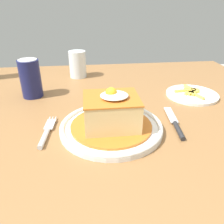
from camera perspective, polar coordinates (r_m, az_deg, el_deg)
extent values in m
cube|color=olive|center=(0.65, -1.02, -2.17)|extent=(1.20, 1.05, 0.04)
cylinder|color=olive|center=(1.35, 19.67, -5.22)|extent=(0.07, 0.07, 0.70)
cylinder|color=white|center=(0.57, 0.24, -4.06)|extent=(0.26, 0.26, 0.01)
torus|color=white|center=(0.56, 0.24, -3.41)|extent=(0.26, 0.26, 0.01)
cylinder|color=#C66B23|center=(0.56, 0.24, -3.36)|extent=(0.20, 0.20, 0.01)
cube|color=#E5C684|center=(0.55, 0.24, 0.10)|extent=(0.13, 0.11, 0.07)
cube|color=#C66B23|center=(0.53, 0.25, 3.63)|extent=(0.13, 0.11, 0.00)
ellipsoid|color=white|center=(0.52, 0.59, 4.19)|extent=(0.07, 0.06, 0.01)
sphere|color=yellow|center=(0.53, 0.25, 4.78)|extent=(0.03, 0.03, 0.03)
cylinder|color=silver|center=(0.55, -16.75, -6.35)|extent=(0.02, 0.08, 0.01)
cube|color=silver|center=(0.60, -15.32, -2.99)|extent=(0.03, 0.05, 0.00)
cylinder|color=silver|center=(0.62, -14.12, -1.83)|extent=(0.01, 0.03, 0.00)
cylinder|color=silver|center=(0.63, -14.84, -1.84)|extent=(0.01, 0.03, 0.00)
cylinder|color=silver|center=(0.63, -15.55, -1.84)|extent=(0.01, 0.03, 0.00)
cylinder|color=#262628|center=(0.58, 16.45, -4.49)|extent=(0.02, 0.08, 0.01)
cube|color=silver|center=(0.65, 14.56, -0.68)|extent=(0.03, 0.09, 0.00)
cylinder|color=#191E51|center=(0.79, -19.81, 7.88)|extent=(0.07, 0.07, 0.12)
cylinder|color=silver|center=(0.77, -20.54, 12.22)|extent=(0.06, 0.06, 0.00)
cylinder|color=silver|center=(0.96, -8.54, 10.43)|extent=(0.06, 0.06, 0.06)
cylinder|color=silver|center=(0.95, -8.64, 11.79)|extent=(0.07, 0.07, 0.10)
cylinder|color=white|center=(0.81, 19.45, 4.16)|extent=(0.17, 0.17, 0.01)
cube|color=#EAC64C|center=(0.84, 19.00, 5.76)|extent=(0.03, 0.05, 0.01)
cube|color=#EAC64C|center=(0.78, 20.53, 3.94)|extent=(0.03, 0.06, 0.01)
cube|color=#EAC64C|center=(0.80, 19.49, 4.69)|extent=(0.05, 0.01, 0.01)
cube|color=#EAC64C|center=(0.83, 19.30, 5.42)|extent=(0.05, 0.02, 0.01)
cube|color=#EAC64C|center=(0.81, 19.55, 4.73)|extent=(0.05, 0.04, 0.01)
cube|color=#EAC64C|center=(0.80, 19.52, 4.68)|extent=(0.02, 0.05, 0.01)
cube|color=#EAC64C|center=(0.81, 17.55, 5.12)|extent=(0.06, 0.01, 0.01)
cube|color=#EAC64C|center=(0.81, 19.49, 4.73)|extent=(0.06, 0.03, 0.01)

